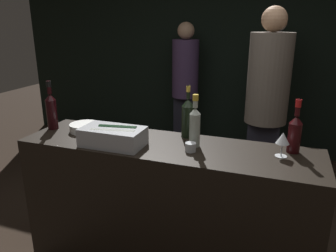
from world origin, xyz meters
The scene contains 13 objects.
wall_back_chalkboard centered at (0.00, 2.83, 1.40)m, with size 6.40×0.06×2.80m.
bar_counter centered at (0.00, 0.26, 0.48)m, with size 1.94×0.53×0.97m.
ice_bin_with_bottles centered at (-0.32, 0.14, 1.03)m, with size 0.40×0.22×0.12m.
bowl_white centered at (-0.65, 0.33, 1.00)m, with size 0.21×0.21×0.06m.
wine_glass centered at (0.70, 0.31, 1.08)m, with size 0.08×0.08×0.15m.
candle_votive centered at (0.18, 0.21, 0.99)m, with size 0.07×0.07×0.06m.
red_wine_bottle_tall centered at (0.76, 0.41, 1.10)m, with size 0.08×0.08×0.33m.
champagne_bottle centered at (0.08, 0.46, 1.11)m, with size 0.09×0.09×0.35m.
red_wine_bottle_black_foil centered at (-0.91, 0.29, 1.11)m, with size 0.08×0.08×0.36m.
rose_wine_bottle centered at (0.17, 0.31, 1.11)m, with size 0.07×0.07×0.34m.
person_in_hoodie centered at (0.53, 2.26, 1.03)m, with size 0.33×0.33×1.82m.
person_blond_tee centered at (-0.53, 2.42, 0.97)m, with size 0.34×0.34×1.72m.
person_grey_polo centered at (0.54, 1.36, 1.04)m, with size 0.37×0.37×1.85m.
Camera 1 is at (0.68, -1.59, 1.73)m, focal length 35.00 mm.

